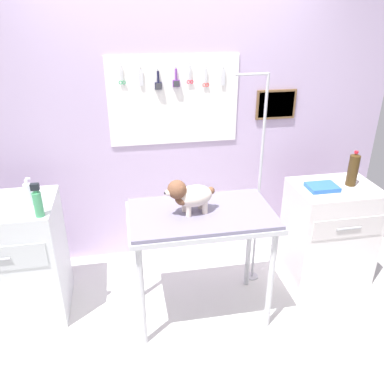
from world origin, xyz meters
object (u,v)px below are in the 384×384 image
counter_left (8,261)px  dog (189,195)px  detangler_spray (29,194)px  cabinet_right (328,231)px  soda_bottle (353,169)px  grooming_table (201,223)px  grooming_arm (258,193)px

counter_left → dog: bearing=-11.8°
dog → detangler_spray: (-1.09, 0.24, -0.01)m
cabinet_right → soda_bottle: 0.58m
cabinet_right → grooming_table: bearing=-166.5°
cabinet_right → soda_bottle: bearing=4.0°
grooming_table → counter_left: 1.49m
soda_bottle → cabinet_right: bearing=-176.0°
grooming_table → counter_left: bearing=169.1°
grooming_table → grooming_arm: size_ratio=0.59×
detangler_spray → cabinet_right: bearing=1.1°
cabinet_right → soda_bottle: size_ratio=2.91×
dog → soda_bottle: (1.41, 0.30, -0.04)m
grooming_table → soda_bottle: soda_bottle is taller
dog → grooming_arm: bearing=28.4°
grooming_table → detangler_spray: bearing=168.5°
grooming_arm → detangler_spray: size_ratio=8.65×
grooming_table → detangler_spray: detangler_spray is taller
grooming_arm → counter_left: (-1.96, -0.05, -0.36)m
grooming_arm → detangler_spray: bearing=-177.0°
dog → soda_bottle: bearing=12.0°
grooming_arm → detangler_spray: 1.72m
detangler_spray → counter_left: bearing=171.9°
cabinet_right → dog: bearing=-167.2°
counter_left → cabinet_right: size_ratio=1.09×
grooming_arm → cabinet_right: grooming_arm is taller
grooming_arm → dog: bearing=-151.6°
grooming_table → soda_bottle: (1.32, 0.29, 0.20)m
counter_left → soda_bottle: size_ratio=3.17×
cabinet_right → detangler_spray: 2.44m
detangler_spray → soda_bottle: size_ratio=0.69×
grooming_table → cabinet_right: size_ratio=1.21×
dog → counter_left: 1.48m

